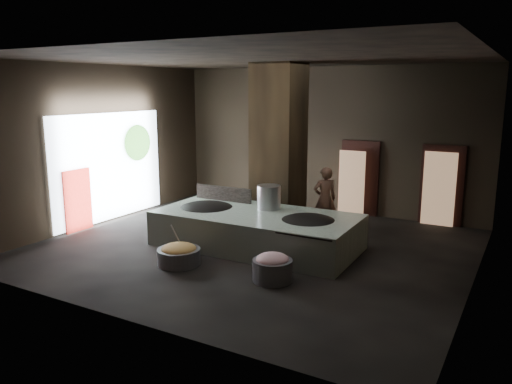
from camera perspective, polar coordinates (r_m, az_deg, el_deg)
The scene contains 28 objects.
floor at distance 12.38m, azimuth -0.28°, elevation -6.52°, with size 10.00×9.00×0.10m, color black.
ceiling at distance 11.78m, azimuth -0.30°, elevation 15.25°, with size 10.00×9.00×0.10m, color black.
back_wall at distance 15.95m, azimuth 7.92°, elevation 5.94°, with size 10.00×0.10×4.50m, color black.
front_wall at distance 8.29m, azimuth -16.15°, elevation 0.29°, with size 10.00×0.10×4.50m, color black.
left_wall at distance 15.01m, azimuth -17.33°, elevation 5.17°, with size 0.10×9.00×4.50m, color black.
right_wall at distance 10.35m, azimuth 24.76°, elevation 1.88°, with size 0.10×9.00×4.50m, color black.
pillar at distance 13.67m, azimuth 2.60°, elevation 5.09°, with size 1.20×1.20×4.50m, color black.
hearth_platform at distance 12.28m, azimuth 0.04°, elevation -4.35°, with size 4.91×2.35×0.85m, color silver.
platform_cap at distance 12.18m, azimuth 0.04°, elevation -2.59°, with size 4.80×2.30×0.03m, color black.
wok_left at distance 12.91m, azimuth -5.68°, elevation -2.12°, with size 1.55×1.55×0.43m, color black.
wok_left_rim at distance 12.89m, azimuth -5.69°, elevation -1.82°, with size 1.58×1.58×0.05m, color black.
wok_right at distance 11.66m, azimuth 5.96°, elevation -3.64°, with size 1.44×1.44×0.41m, color black.
wok_right_rim at distance 11.64m, azimuth 5.97°, elevation -3.31°, with size 1.47×1.47×0.05m, color black.
stock_pot at distance 12.55m, azimuth 1.48°, elevation -0.68°, with size 0.60×0.60×0.64m, color #A1A1A8.
splash_guard at distance 13.49m, azimuth -3.75°, elevation -0.26°, with size 1.71×0.06×0.43m, color black.
cook at distance 13.71m, azimuth 7.87°, elevation -0.80°, with size 0.64×0.41×1.76m, color brown.
veg_basin at distance 11.29m, azimuth -8.80°, elevation -7.29°, with size 0.96×0.96×0.35m, color slate.
veg_fill at distance 11.23m, azimuth -8.83°, elevation -6.45°, with size 0.78×0.78×0.24m, color #A6AD53.
ladle at distance 11.37m, azimuth -8.99°, elevation -5.17°, with size 0.03×0.03×0.75m, color #A1A1A8.
meat_basin at distance 10.22m, azimuth 1.89°, elevation -8.92°, with size 0.81×0.81×0.45m, color slate.
meat_fill at distance 10.15m, azimuth 1.90°, elevation -7.72°, with size 0.67×0.67×0.26m, color pink.
doorway_near at distance 15.61m, azimuth 11.75°, elevation 1.42°, with size 1.18×0.08×2.38m, color black.
doorway_near_glow at distance 15.39m, azimuth 10.86°, elevation 1.12°, with size 0.81×0.04×1.91m, color #8C6647.
doorway_far at distance 15.07m, azimuth 20.46°, elevation 0.56°, with size 1.18×0.08×2.38m, color black.
doorway_far_glow at distance 14.99m, azimuth 20.17°, elevation 0.32°, with size 0.89×0.04×2.10m, color #8C6647.
left_opening at distance 15.16m, azimuth -16.37°, elevation 2.80°, with size 0.04×4.20×3.10m, color white.
pavilion_sliver at distance 14.38m, azimuth -19.70°, elevation -0.91°, with size 0.05×0.90×1.70m, color maroon.
tree_silhouette at distance 15.79m, azimuth -13.38°, elevation 5.50°, with size 0.28×1.10×1.10m, color #194714.
Camera 1 is at (5.85, -10.20, 3.83)m, focal length 35.00 mm.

